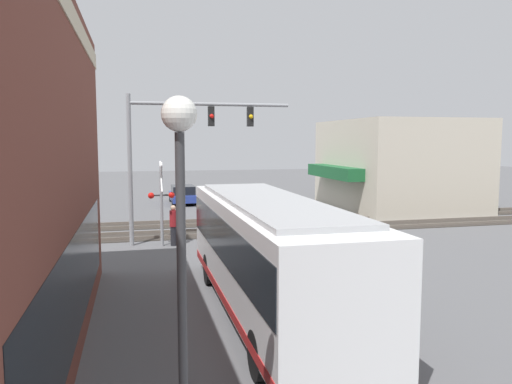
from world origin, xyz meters
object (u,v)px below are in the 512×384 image
object	(u,v)px
parked_car_blue	(183,195)
pedestrian_near_bus	(296,251)
city_bus	(268,251)
pedestrian_at_crossing	(173,225)
crossing_signal	(161,195)
parked_car_grey	(236,205)
streetlamp	(182,269)

from	to	relation	value
parked_car_blue	pedestrian_near_bus	xyz separation A→B (m)	(-21.61, -1.85, 0.32)
city_bus	parked_car_blue	bearing A→B (deg)	-0.00
pedestrian_at_crossing	pedestrian_near_bus	size ratio (longest dim) A/B	0.99
crossing_signal	parked_car_blue	world-z (taller)	crossing_signal
pedestrian_near_bus	parked_car_grey	bearing A→B (deg)	-3.02
city_bus	parked_car_blue	distance (m)	24.80
pedestrian_near_bus	parked_car_blue	bearing A→B (deg)	4.88
crossing_signal	streetlamp	distance (m)	16.37
crossing_signal	parked_car_blue	distance (m)	15.36
parked_car_grey	pedestrian_at_crossing	distance (m)	8.98
crossing_signal	pedestrian_at_crossing	distance (m)	1.44
crossing_signal	parked_car_grey	xyz separation A→B (m)	(7.75, -4.94, -1.58)
crossing_signal	pedestrian_near_bus	size ratio (longest dim) A/B	2.04
parked_car_grey	parked_car_blue	distance (m)	7.79
parked_car_grey	pedestrian_near_bus	bearing A→B (deg)	176.98
parked_car_grey	pedestrian_near_bus	xyz separation A→B (m)	(-14.27, 0.75, 0.25)
crossing_signal	pedestrian_at_crossing	xyz separation A→B (m)	(-0.06, -0.51, -1.35)
crossing_signal	pedestrian_near_bus	distance (m)	7.87
parked_car_blue	pedestrian_near_bus	size ratio (longest dim) A/B	2.39
crossing_signal	pedestrian_near_bus	bearing A→B (deg)	-147.35
city_bus	pedestrian_near_bus	world-z (taller)	city_bus
city_bus	streetlamp	size ratio (longest dim) A/B	2.05
crossing_signal	streetlamp	world-z (taller)	streetlamp
city_bus	pedestrian_near_bus	bearing A→B (deg)	-30.32
parked_car_blue	parked_car_grey	bearing A→B (deg)	-160.50
pedestrian_at_crossing	parked_car_grey	bearing A→B (deg)	-29.55
parked_car_blue	pedestrian_near_bus	world-z (taller)	pedestrian_near_bus
crossing_signal	city_bus	bearing A→B (deg)	-166.44
pedestrian_at_crossing	pedestrian_near_bus	distance (m)	7.44
streetlamp	parked_car_blue	size ratio (longest dim) A/B	1.19
parked_car_grey	city_bus	bearing A→B (deg)	171.52
city_bus	pedestrian_at_crossing	xyz separation A→B (m)	(9.62, 1.83, -0.81)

